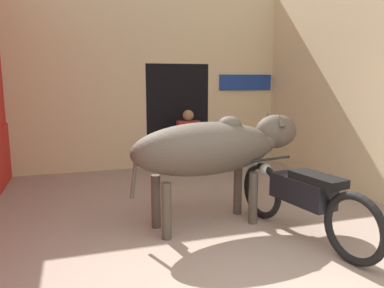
{
  "coord_description": "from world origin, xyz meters",
  "views": [
    {
      "loc": [
        -1.48,
        -2.49,
        1.76
      ],
      "look_at": [
        -0.01,
        2.17,
        0.91
      ],
      "focal_mm": 35.0,
      "sensor_mm": 36.0,
      "label": 1
    }
  ],
  "objects_px": {
    "shopkeeper_seated": "(189,139)",
    "plastic_stool": "(171,160)",
    "motorcycle_near": "(302,197)",
    "cow": "(215,148)"
  },
  "relations": [
    {
      "from": "shopkeeper_seated",
      "to": "plastic_stool",
      "type": "distance_m",
      "value": 0.53
    },
    {
      "from": "shopkeeper_seated",
      "to": "plastic_stool",
      "type": "relative_size",
      "value": 2.98
    },
    {
      "from": "motorcycle_near",
      "to": "shopkeeper_seated",
      "type": "bearing_deg",
      "value": 94.34
    },
    {
      "from": "cow",
      "to": "motorcycle_near",
      "type": "relative_size",
      "value": 1.08
    },
    {
      "from": "cow",
      "to": "shopkeeper_seated",
      "type": "relative_size",
      "value": 1.91
    },
    {
      "from": "shopkeeper_seated",
      "to": "plastic_stool",
      "type": "bearing_deg",
      "value": 179.32
    },
    {
      "from": "cow",
      "to": "motorcycle_near",
      "type": "distance_m",
      "value": 1.13
    },
    {
      "from": "cow",
      "to": "shopkeeper_seated",
      "type": "distance_m",
      "value": 2.82
    },
    {
      "from": "cow",
      "to": "motorcycle_near",
      "type": "bearing_deg",
      "value": -41.0
    },
    {
      "from": "motorcycle_near",
      "to": "shopkeeper_seated",
      "type": "relative_size",
      "value": 1.78
    }
  ]
}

